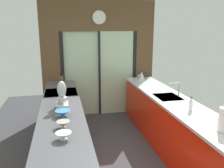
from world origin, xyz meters
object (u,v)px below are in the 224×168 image
object	(u,v)px
mixing_bowl_mid	(63,124)
soap_bottle	(191,105)
kettle	(142,76)
mixing_bowl_near	(64,136)
stand_mixer	(62,98)
paper_towel_roll	(224,120)
mixing_bowl_far	(63,113)
oven_range	(62,116)
knife_block	(62,81)

from	to	relation	value
mixing_bowl_mid	soap_bottle	distance (m)	1.79
soap_bottle	kettle	bearing A→B (deg)	89.93
mixing_bowl_near	stand_mixer	bearing A→B (deg)	90.00
mixing_bowl_mid	paper_towel_roll	bearing A→B (deg)	-15.58
kettle	mixing_bowl_mid	bearing A→B (deg)	-128.07
mixing_bowl_near	stand_mixer	xyz separation A→B (m)	(0.00, 0.99, 0.12)
stand_mixer	kettle	distance (m)	2.39
mixing_bowl_far	kettle	distance (m)	2.61
kettle	soap_bottle	bearing A→B (deg)	-90.07
stand_mixer	paper_towel_roll	xyz separation A→B (m)	(1.78, -1.18, -0.02)
mixing_bowl_near	mixing_bowl_far	distance (m)	0.68
mixing_bowl_far	soap_bottle	size ratio (longest dim) A/B	0.97
oven_range	mixing_bowl_far	distance (m)	1.35
knife_block	soap_bottle	xyz separation A→B (m)	(1.78, -1.93, -0.02)
oven_range	stand_mixer	size ratio (longest dim) A/B	2.19
soap_bottle	mixing_bowl_mid	bearing A→B (deg)	-173.76
mixing_bowl_far	stand_mixer	distance (m)	0.33
paper_towel_roll	mixing_bowl_mid	bearing A→B (deg)	164.42
mixing_bowl_near	soap_bottle	xyz separation A→B (m)	(1.78, 0.50, 0.04)
oven_range	mixing_bowl_far	size ratio (longest dim) A/B	4.45
mixing_bowl_far	knife_block	size ratio (longest dim) A/B	0.74
kettle	mixing_bowl_near	bearing A→B (deg)	-124.62
knife_block	paper_towel_roll	xyz separation A→B (m)	(1.78, -2.62, 0.04)
mixing_bowl_far	mixing_bowl_near	bearing A→B (deg)	-90.00
oven_range	knife_block	distance (m)	0.76
oven_range	paper_towel_roll	world-z (taller)	paper_towel_roll
oven_range	soap_bottle	size ratio (longest dim) A/B	4.32
mixing_bowl_near	kettle	distance (m)	3.14
stand_mixer	knife_block	bearing A→B (deg)	90.00
knife_block	stand_mixer	distance (m)	1.44
mixing_bowl_far	mixing_bowl_mid	bearing A→B (deg)	-90.00
soap_bottle	paper_towel_roll	distance (m)	0.69
mixing_bowl_far	paper_towel_roll	xyz separation A→B (m)	(1.78, -0.87, 0.10)
paper_towel_roll	mixing_bowl_far	bearing A→B (deg)	154.00
mixing_bowl_near	mixing_bowl_far	xyz separation A→B (m)	(0.00, 0.68, 0.00)
knife_block	paper_towel_roll	distance (m)	3.17
soap_bottle	knife_block	bearing A→B (deg)	132.69
knife_block	kettle	world-z (taller)	knife_block
oven_range	mixing_bowl_mid	xyz separation A→B (m)	(0.02, -1.62, 0.51)
stand_mixer	paper_towel_roll	size ratio (longest dim) A/B	1.33
mixing_bowl_mid	soap_bottle	world-z (taller)	soap_bottle
oven_range	stand_mixer	world-z (taller)	stand_mixer
oven_range	mixing_bowl_near	world-z (taller)	mixing_bowl_near
mixing_bowl_far	kettle	world-z (taller)	kettle
mixing_bowl_near	soap_bottle	bearing A→B (deg)	15.71
knife_block	paper_towel_roll	world-z (taller)	paper_towel_roll
mixing_bowl_far	paper_towel_roll	bearing A→B (deg)	-26.00
mixing_bowl_near	mixing_bowl_mid	size ratio (longest dim) A/B	1.06
stand_mixer	soap_bottle	bearing A→B (deg)	-15.44
mixing_bowl_near	kettle	world-z (taller)	kettle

